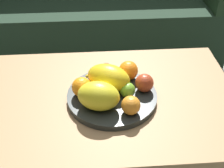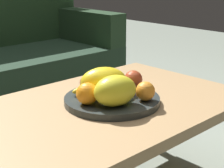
{
  "view_description": "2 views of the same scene",
  "coord_description": "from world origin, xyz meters",
  "px_view_note": "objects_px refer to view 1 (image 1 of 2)",
  "views": [
    {
      "loc": [
        -0.05,
        -0.9,
        1.19
      ],
      "look_at": [
        0.01,
        -0.01,
        0.49
      ],
      "focal_mm": 47.11,
      "sensor_mm": 36.0,
      "label": 1
    },
    {
      "loc": [
        -0.87,
        -0.95,
        0.9
      ],
      "look_at": [
        0.01,
        -0.01,
        0.49
      ],
      "focal_mm": 58.72,
      "sensor_mm": 36.0,
      "label": 2
    }
  ],
  "objects_px": {
    "fruit_bowl": "(112,96)",
    "orange_right": "(131,105)",
    "couch": "(99,8)",
    "orange_front": "(128,70)",
    "apple_left": "(106,70)",
    "melon_large_front": "(99,96)",
    "melon_smaller_beside": "(108,78)",
    "apple_front": "(144,83)",
    "orange_left": "(82,87)",
    "banana_bunch": "(105,77)",
    "apple_right": "(128,90)",
    "coffee_table": "(109,105)"
  },
  "relations": [
    {
      "from": "orange_right",
      "to": "banana_bunch",
      "type": "height_order",
      "value": "orange_right"
    },
    {
      "from": "fruit_bowl",
      "to": "orange_right",
      "type": "bearing_deg",
      "value": -61.45
    },
    {
      "from": "coffee_table",
      "to": "orange_right",
      "type": "distance_m",
      "value": 0.18
    },
    {
      "from": "couch",
      "to": "apple_right",
      "type": "bearing_deg",
      "value": -86.5
    },
    {
      "from": "orange_right",
      "to": "coffee_table",
      "type": "bearing_deg",
      "value": 119.57
    },
    {
      "from": "fruit_bowl",
      "to": "apple_right",
      "type": "bearing_deg",
      "value": -15.95
    },
    {
      "from": "couch",
      "to": "apple_left",
      "type": "distance_m",
      "value": 1.04
    },
    {
      "from": "fruit_bowl",
      "to": "orange_left",
      "type": "distance_m",
      "value": 0.13
    },
    {
      "from": "melon_large_front",
      "to": "orange_right",
      "type": "xyz_separation_m",
      "value": [
        0.11,
        -0.04,
        -0.02
      ]
    },
    {
      "from": "orange_left",
      "to": "melon_large_front",
      "type": "bearing_deg",
      "value": -50.37
    },
    {
      "from": "coffee_table",
      "to": "melon_smaller_beside",
      "type": "distance_m",
      "value": 0.12
    },
    {
      "from": "orange_left",
      "to": "orange_right",
      "type": "bearing_deg",
      "value": -32.66
    },
    {
      "from": "orange_front",
      "to": "apple_left",
      "type": "distance_m",
      "value": 0.1
    },
    {
      "from": "orange_front",
      "to": "couch",
      "type": "bearing_deg",
      "value": 94.76
    },
    {
      "from": "orange_front",
      "to": "fruit_bowl",
      "type": "bearing_deg",
      "value": -127.32
    },
    {
      "from": "orange_left",
      "to": "apple_front",
      "type": "xyz_separation_m",
      "value": [
        0.25,
        0.01,
        -0.0
      ]
    },
    {
      "from": "couch",
      "to": "melon_smaller_beside",
      "type": "xyz_separation_m",
      "value": [
        -0.0,
        -1.12,
        0.19
      ]
    },
    {
      "from": "coffee_table",
      "to": "melon_smaller_beside",
      "type": "relative_size",
      "value": 6.01
    },
    {
      "from": "melon_smaller_beside",
      "to": "orange_right",
      "type": "distance_m",
      "value": 0.16
    },
    {
      "from": "couch",
      "to": "melon_smaller_beside",
      "type": "distance_m",
      "value": 1.13
    },
    {
      "from": "melon_smaller_beside",
      "to": "orange_front",
      "type": "xyz_separation_m",
      "value": [
        0.09,
        0.06,
        -0.01
      ]
    },
    {
      "from": "orange_left",
      "to": "apple_right",
      "type": "relative_size",
      "value": 1.29
    },
    {
      "from": "melon_large_front",
      "to": "banana_bunch",
      "type": "height_order",
      "value": "melon_large_front"
    },
    {
      "from": "orange_front",
      "to": "apple_front",
      "type": "relative_size",
      "value": 1.1
    },
    {
      "from": "couch",
      "to": "melon_large_front",
      "type": "height_order",
      "value": "couch"
    },
    {
      "from": "fruit_bowl",
      "to": "orange_left",
      "type": "relative_size",
      "value": 4.55
    },
    {
      "from": "fruit_bowl",
      "to": "melon_large_front",
      "type": "distance_m",
      "value": 0.11
    },
    {
      "from": "orange_left",
      "to": "apple_left",
      "type": "xyz_separation_m",
      "value": [
        0.1,
        0.12,
        -0.01
      ]
    },
    {
      "from": "couch",
      "to": "fruit_bowl",
      "type": "bearing_deg",
      "value": -89.38
    },
    {
      "from": "melon_smaller_beside",
      "to": "apple_right",
      "type": "distance_m",
      "value": 0.09
    },
    {
      "from": "melon_smaller_beside",
      "to": "orange_right",
      "type": "relative_size",
      "value": 2.49
    },
    {
      "from": "apple_left",
      "to": "melon_large_front",
      "type": "bearing_deg",
      "value": -100.84
    },
    {
      "from": "apple_left",
      "to": "couch",
      "type": "bearing_deg",
      "value": 89.77
    },
    {
      "from": "apple_front",
      "to": "banana_bunch",
      "type": "height_order",
      "value": "apple_front"
    },
    {
      "from": "apple_front",
      "to": "fruit_bowl",
      "type": "bearing_deg",
      "value": -173.41
    },
    {
      "from": "fruit_bowl",
      "to": "apple_left",
      "type": "xyz_separation_m",
      "value": [
        -0.02,
        0.12,
        0.04
      ]
    },
    {
      "from": "fruit_bowl",
      "to": "apple_right",
      "type": "distance_m",
      "value": 0.07
    },
    {
      "from": "couch",
      "to": "fruit_bowl",
      "type": "height_order",
      "value": "couch"
    },
    {
      "from": "apple_front",
      "to": "melon_large_front",
      "type": "bearing_deg",
      "value": -154.41
    },
    {
      "from": "fruit_bowl",
      "to": "orange_right",
      "type": "distance_m",
      "value": 0.13
    },
    {
      "from": "apple_front",
      "to": "coffee_table",
      "type": "bearing_deg",
      "value": -179.92
    },
    {
      "from": "couch",
      "to": "coffee_table",
      "type": "bearing_deg",
      "value": -89.92
    },
    {
      "from": "melon_large_front",
      "to": "apple_front",
      "type": "height_order",
      "value": "melon_large_front"
    },
    {
      "from": "fruit_bowl",
      "to": "apple_left",
      "type": "height_order",
      "value": "apple_left"
    },
    {
      "from": "orange_left",
      "to": "apple_left",
      "type": "relative_size",
      "value": 1.3
    },
    {
      "from": "couch",
      "to": "melon_large_front",
      "type": "distance_m",
      "value": 1.24
    },
    {
      "from": "orange_right",
      "to": "apple_right",
      "type": "height_order",
      "value": "orange_right"
    },
    {
      "from": "orange_right",
      "to": "orange_front",
      "type": "bearing_deg",
      "value": 85.93
    },
    {
      "from": "melon_smaller_beside",
      "to": "apple_right",
      "type": "height_order",
      "value": "melon_smaller_beside"
    },
    {
      "from": "orange_left",
      "to": "orange_right",
      "type": "distance_m",
      "value": 0.21
    }
  ]
}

